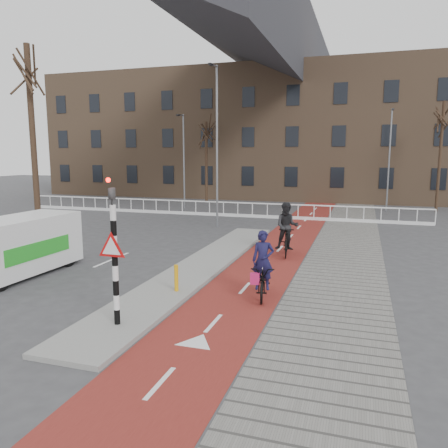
% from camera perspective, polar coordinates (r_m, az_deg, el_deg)
% --- Properties ---
extents(ground, '(120.00, 120.00, 0.00)m').
position_cam_1_polar(ground, '(12.50, -6.48, -10.36)').
color(ground, '#38383A').
rests_on(ground, ground).
extents(bike_lane, '(2.50, 60.00, 0.01)m').
position_cam_1_polar(bike_lane, '(21.41, 8.28, -2.13)').
color(bike_lane, maroon).
rests_on(bike_lane, ground).
extents(sidewalk, '(3.00, 60.00, 0.01)m').
position_cam_1_polar(sidewalk, '(21.15, 15.78, -2.52)').
color(sidewalk, slate).
rests_on(sidewalk, ground).
extents(curb_island, '(1.80, 16.00, 0.12)m').
position_cam_1_polar(curb_island, '(16.27, -2.97, -5.45)').
color(curb_island, gray).
rests_on(curb_island, ground).
extents(traffic_signal, '(0.80, 0.80, 3.68)m').
position_cam_1_polar(traffic_signal, '(10.51, -14.19, -3.06)').
color(traffic_signal, black).
rests_on(traffic_signal, curb_island).
extents(bollard, '(0.12, 0.12, 0.80)m').
position_cam_1_polar(bollard, '(13.13, -6.25, -7.01)').
color(bollard, orange).
rests_on(bollard, curb_island).
extents(cyclist_near, '(1.02, 1.99, 1.97)m').
position_cam_1_polar(cyclist_near, '(12.84, 5.08, -6.66)').
color(cyclist_near, black).
rests_on(cyclist_near, bike_lane).
extents(cyclist_far, '(1.04, 2.13, 2.19)m').
position_cam_1_polar(cyclist_far, '(18.09, 8.20, -1.27)').
color(cyclist_far, black).
rests_on(cyclist_far, bike_lane).
extents(van, '(1.97, 4.69, 2.00)m').
position_cam_1_polar(van, '(16.57, -25.48, -2.56)').
color(van, silver).
rests_on(van, ground).
extents(railing, '(28.00, 0.10, 0.99)m').
position_cam_1_polar(railing, '(29.68, -1.91, 1.70)').
color(railing, silver).
rests_on(railing, ground).
extents(townhouse_row, '(46.00, 10.00, 15.90)m').
position_cam_1_polar(townhouse_row, '(43.60, 7.43, 13.90)').
color(townhouse_row, '#7F6047').
rests_on(townhouse_row, ground).
extents(tree_left, '(0.30, 0.30, 9.56)m').
position_cam_1_polar(tree_left, '(24.72, -23.67, 9.85)').
color(tree_left, black).
rests_on(tree_left, ground).
extents(tree_mid, '(0.25, 0.25, 6.87)m').
position_cam_1_polar(tree_mid, '(38.22, -2.32, 8.07)').
color(tree_mid, black).
rests_on(tree_mid, ground).
extents(tree_right, '(0.21, 0.21, 7.84)m').
position_cam_1_polar(tree_right, '(35.27, 26.38, 7.83)').
color(tree_right, black).
rests_on(tree_right, ground).
extents(streetlight_near, '(0.12, 0.12, 8.95)m').
position_cam_1_polar(streetlight_near, '(24.87, -0.92, 9.88)').
color(streetlight_near, slate).
rests_on(streetlight_near, ground).
extents(streetlight_left, '(0.12, 0.12, 7.07)m').
position_cam_1_polar(streetlight_left, '(33.50, -5.25, 8.06)').
color(streetlight_left, slate).
rests_on(streetlight_left, ground).
extents(streetlight_right, '(0.12, 0.12, 7.32)m').
position_cam_1_polar(streetlight_right, '(33.92, 20.76, 7.73)').
color(streetlight_right, slate).
rests_on(streetlight_right, ground).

